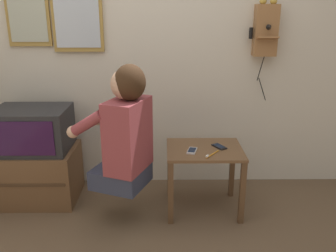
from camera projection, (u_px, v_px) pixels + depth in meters
name	position (u px, v px, depth m)	size (l,w,h in m)	color
ground_plane	(151.00, 249.00, 2.39)	(14.00, 14.00, 0.00)	brown
wall_back	(153.00, 42.00, 2.99)	(6.80, 0.05, 2.55)	beige
side_table	(204.00, 161.00, 2.76)	(0.58, 0.47, 0.52)	brown
person	(125.00, 130.00, 2.50)	(0.60, 0.53, 0.90)	#2D3347
tv_stand	(40.00, 174.00, 2.98)	(0.62, 0.49, 0.45)	brown
television	(32.00, 129.00, 2.85)	(0.59, 0.45, 0.34)	#232326
wall_phone_antique	(266.00, 30.00, 2.89)	(0.23, 0.19, 0.83)	olive
framed_picture	(28.00, 14.00, 2.87)	(0.35, 0.03, 0.51)	olive
wall_mirror	(76.00, 8.00, 2.86)	(0.41, 0.03, 0.70)	olive
cell_phone_held	(192.00, 151.00, 2.67)	(0.09, 0.14, 0.01)	silver
cell_phone_spare	(219.00, 146.00, 2.75)	(0.11, 0.14, 0.01)	black
toothbrush	(212.00, 155.00, 2.59)	(0.11, 0.14, 0.02)	orange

